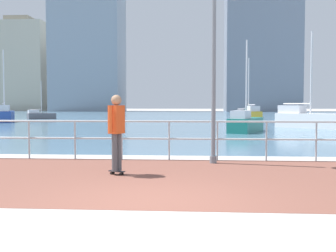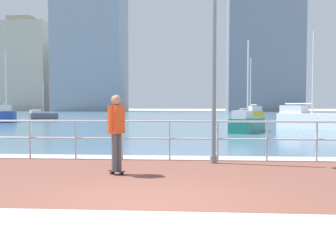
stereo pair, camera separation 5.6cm
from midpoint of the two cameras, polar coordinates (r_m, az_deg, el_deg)
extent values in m
plane|color=#ADAAA5|center=(46.62, 2.97, 1.03)|extent=(220.00, 220.00, 0.00)
cube|color=brown|center=(9.12, -1.23, -7.16)|extent=(28.00, 5.75, 0.01)
cube|color=slate|center=(56.84, 3.15, 1.39)|extent=(180.00, 88.00, 0.00)
cylinder|color=#B2BCC1|center=(12.87, -18.98, -1.83)|extent=(0.05, 0.05, 1.12)
cylinder|color=#B2BCC1|center=(12.40, -13.01, -1.92)|extent=(0.05, 0.05, 1.12)
cylinder|color=#B2BCC1|center=(12.06, -6.63, -2.00)|extent=(0.05, 0.05, 1.12)
cylinder|color=#B2BCC1|center=(11.88, 0.03, -2.06)|extent=(0.05, 0.05, 1.12)
cylinder|color=#B2BCC1|center=(11.87, 6.79, -2.08)|extent=(0.05, 0.05, 1.12)
cylinder|color=#B2BCC1|center=(12.02, 13.47, -2.08)|extent=(0.05, 0.05, 1.12)
cylinder|color=#B2BCC1|center=(12.33, 19.90, -2.05)|extent=(0.05, 0.05, 1.12)
cylinder|color=#B2BCC1|center=(11.85, 0.03, 0.65)|extent=(25.20, 0.06, 0.06)
cylinder|color=#B2BCC1|center=(11.88, 0.03, -1.79)|extent=(25.20, 0.06, 0.06)
cylinder|color=slate|center=(11.32, 6.19, -4.68)|extent=(0.19, 0.19, 0.20)
cylinder|color=slate|center=(11.24, 6.26, 6.87)|extent=(0.12, 0.12, 4.75)
cylinder|color=black|center=(9.55, -8.11, -6.56)|extent=(0.07, 0.05, 0.06)
cylinder|color=black|center=(9.61, -7.83, -6.50)|extent=(0.07, 0.05, 0.06)
cylinder|color=black|center=(9.40, -6.85, -6.70)|extent=(0.07, 0.05, 0.06)
cylinder|color=black|center=(9.46, -6.58, -6.64)|extent=(0.07, 0.05, 0.06)
cube|color=black|center=(9.50, -7.35, -6.30)|extent=(0.41, 0.27, 0.02)
cylinder|color=#4C4C51|center=(9.37, -7.65, -3.70)|extent=(0.17, 0.17, 0.86)
cylinder|color=#4C4C51|center=(9.50, -7.08, -3.61)|extent=(0.17, 0.17, 0.86)
cube|color=#D84C1E|center=(9.38, -7.40, 0.92)|extent=(0.36, 0.41, 0.64)
cylinder|color=#D84C1E|center=(9.19, -8.24, 0.98)|extent=(0.12, 0.12, 0.61)
cylinder|color=#D84C1E|center=(9.56, -6.58, 1.06)|extent=(0.12, 0.12, 0.61)
sphere|color=#A37A5B|center=(9.37, -7.41, 3.62)|extent=(0.24, 0.24, 0.24)
cube|color=white|center=(29.50, 19.25, 0.69)|extent=(4.41, 4.25, 1.00)
cube|color=silver|center=(30.16, 16.91, 2.26)|extent=(1.92, 1.89, 0.56)
cylinder|color=silver|center=(29.56, 19.36, 7.07)|extent=(0.11, 0.11, 5.57)
cylinder|color=silver|center=(29.97, 17.54, 2.99)|extent=(1.60, 1.50, 0.09)
cube|color=#284799|center=(40.64, -21.94, 1.24)|extent=(3.08, 4.94, 1.01)
cube|color=silver|center=(39.21, -22.13, 2.33)|extent=(1.57, 1.96, 0.56)
cylinder|color=silver|center=(40.68, -22.03, 5.93)|extent=(0.11, 0.11, 5.63)
cylinder|color=silver|center=(39.59, -22.09, 2.91)|extent=(0.86, 2.02, 0.09)
cube|color=#197266|center=(24.38, 10.80, 0.14)|extent=(2.53, 3.99, 0.82)
cube|color=silver|center=(23.25, 10.08, 1.58)|extent=(1.28, 1.59, 0.46)
cylinder|color=silver|center=(24.39, 10.86, 6.46)|extent=(0.09, 0.09, 4.56)
cylinder|color=silver|center=(23.54, 10.29, 2.37)|extent=(0.71, 1.63, 0.07)
cube|color=gold|center=(41.60, 11.14, 1.40)|extent=(2.15, 4.63, 0.95)
cube|color=silver|center=(40.32, 11.72, 2.40)|extent=(1.24, 1.75, 0.53)
cylinder|color=silver|center=(41.64, 11.18, 5.70)|extent=(0.11, 0.11, 5.30)
cylinder|color=silver|center=(40.66, 11.57, 2.93)|extent=(0.44, 1.99, 0.08)
cube|color=#595960|center=(47.73, -17.29, 1.34)|extent=(3.00, 2.52, 0.65)
cube|color=silver|center=(47.50, -18.36, 1.92)|extent=(1.26, 1.16, 0.36)
cylinder|color=silver|center=(47.72, -17.33, 3.88)|extent=(0.07, 0.07, 3.59)
cylinder|color=silver|center=(47.55, -18.08, 2.23)|extent=(1.14, 0.84, 0.06)
cube|color=#B2AD99|center=(117.04, -19.91, 7.65)|extent=(16.37, 14.37, 22.83)
cube|color=gray|center=(118.73, -20.02, 13.63)|extent=(6.55, 5.75, 2.00)
cube|color=slate|center=(98.87, 12.96, 9.96)|extent=(16.86, 10.28, 27.38)
cube|color=#8493A3|center=(104.28, -11.13, 13.47)|extent=(16.65, 12.04, 41.26)
camera|label=1|loc=(0.03, -90.17, -0.01)|focal=43.56mm
camera|label=2|loc=(0.03, 89.83, 0.01)|focal=43.56mm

